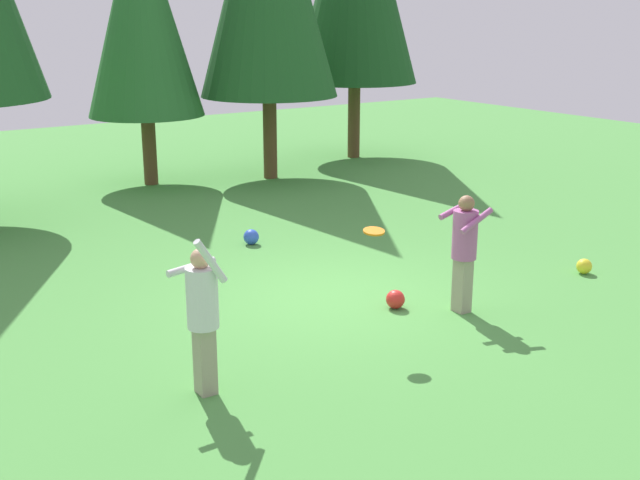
# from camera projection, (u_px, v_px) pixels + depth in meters

# --- Properties ---
(ground_plane) EXTENTS (40.00, 40.00, 0.00)m
(ground_plane) POSITION_uv_depth(u_px,v_px,m) (331.00, 296.00, 11.65)
(ground_plane) COLOR #4C9342
(person_thrower) EXTENTS (0.58, 0.52, 1.81)m
(person_thrower) POSITION_uv_depth(u_px,v_px,m) (203.00, 309.00, 8.43)
(person_thrower) COLOR gray
(person_thrower) RESTS_ON ground_plane
(person_catcher) EXTENTS (0.57, 0.49, 1.65)m
(person_catcher) POSITION_uv_depth(u_px,v_px,m) (464.00, 244.00, 10.78)
(person_catcher) COLOR gray
(person_catcher) RESTS_ON ground_plane
(frisbee) EXTENTS (0.33, 0.33, 0.06)m
(frisbee) POSITION_uv_depth(u_px,v_px,m) (374.00, 231.00, 9.80)
(frisbee) COLOR orange
(ball_blue) EXTENTS (0.28, 0.28, 0.28)m
(ball_blue) POSITION_uv_depth(u_px,v_px,m) (251.00, 237.00, 14.17)
(ball_blue) COLOR blue
(ball_blue) RESTS_ON ground_plane
(ball_red) EXTENTS (0.27, 0.27, 0.27)m
(ball_red) POSITION_uv_depth(u_px,v_px,m) (395.00, 299.00, 11.13)
(ball_red) COLOR red
(ball_red) RESTS_ON ground_plane
(ball_yellow) EXTENTS (0.24, 0.24, 0.24)m
(ball_yellow) POSITION_uv_depth(u_px,v_px,m) (584.00, 266.00, 12.60)
(ball_yellow) COLOR yellow
(ball_yellow) RESTS_ON ground_plane
(tree_center) EXTENTS (2.68, 2.68, 6.41)m
(tree_center) POSITION_uv_depth(u_px,v_px,m) (141.00, 11.00, 18.06)
(tree_center) COLOR brown
(tree_center) RESTS_ON ground_plane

